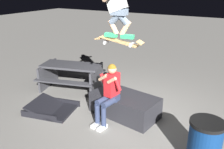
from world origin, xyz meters
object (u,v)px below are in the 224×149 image
person_sitting_on_ledge (109,91)px  skater_airborne (117,6)px  kicker_ramp (52,109)px  ledge_box_main (125,105)px  skateboard (119,41)px  trash_bin (205,143)px  picnic_table_back (71,73)px

person_sitting_on_ledge → skater_airborne: (-0.12, -0.10, 1.79)m
person_sitting_on_ledge → kicker_ramp: bearing=11.8°
skater_airborne → person_sitting_on_ledge: bearing=37.4°
ledge_box_main → skateboard: skateboard is taller
skateboard → kicker_ramp: size_ratio=0.85×
skater_airborne → trash_bin: skater_airborne is taller
picnic_table_back → trash_bin: 4.21m
trash_bin → kicker_ramp: bearing=-1.0°
person_sitting_on_ledge → skater_airborne: bearing=-142.6°
skateboard → skater_airborne: size_ratio=0.92×
ledge_box_main → skateboard: (-0.01, 0.35, 1.60)m
skater_airborne → kicker_ramp: (1.58, 0.40, -2.48)m
skateboard → skater_airborne: bearing=3.9°
kicker_ramp → trash_bin: bearing=179.0°
person_sitting_on_ledge → ledge_box_main: bearing=-110.6°
ledge_box_main → skateboard: bearing=92.1°
skateboard → picnic_table_back: skateboard is taller
kicker_ramp → picnic_table_back: bearing=-72.3°
kicker_ramp → skater_airborne: bearing=-165.8°
skater_airborne → trash_bin: bearing=166.8°
ledge_box_main → skater_airborne: skater_airborne is taller
person_sitting_on_ledge → kicker_ramp: 1.64m
person_sitting_on_ledge → skateboard: bearing=-151.3°
picnic_table_back → trash_bin: (-3.97, 1.40, -0.08)m
ledge_box_main → picnic_table_back: 2.15m
person_sitting_on_ledge → picnic_table_back: 2.16m
person_sitting_on_ledge → picnic_table_back: person_sitting_on_ledge is taller
skater_airborne → trash_bin: 2.92m
skater_airborne → skateboard: bearing=-176.1°
picnic_table_back → trash_bin: bearing=160.5°
trash_bin → person_sitting_on_ledge: bearing=-9.9°
trash_bin → picnic_table_back: bearing=-19.5°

